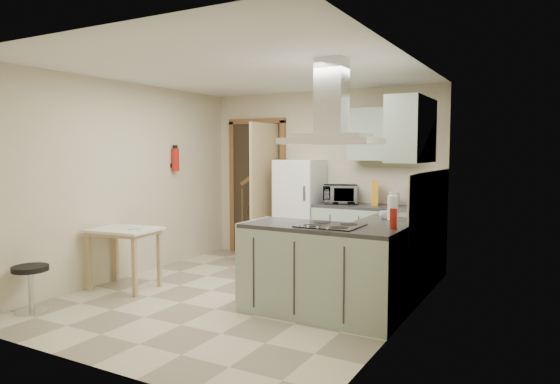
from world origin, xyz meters
The scene contains 28 objects.
floor centered at (0.00, 0.00, 0.00)m, with size 4.20×4.20×0.00m, color beige.
ceiling centered at (0.00, 0.00, 2.50)m, with size 4.20×4.20×0.00m, color silver.
back_wall centered at (0.00, 2.10, 1.25)m, with size 3.60×3.60×0.00m, color beige.
left_wall centered at (-1.80, 0.00, 1.25)m, with size 4.20×4.20×0.00m, color beige.
right_wall centered at (1.80, 0.00, 1.25)m, with size 4.20×4.20×0.00m, color beige.
doorway centered at (-1.10, 2.07, 1.05)m, with size 1.10×0.12×2.10m, color brown.
fridge centered at (-0.20, 1.80, 0.75)m, with size 0.60×0.60×1.50m, color white.
counter_back centered at (0.66, 1.80, 0.45)m, with size 1.08×0.60×0.90m, color #9EB2A0.
counter_right centered at (1.50, 1.12, 0.45)m, with size 0.60×1.95×0.90m, color #9EB2A0.
splashback centered at (0.96, 2.09, 1.15)m, with size 1.68×0.02×0.50m, color beige.
wall_cabinet_back centered at (0.95, 1.93, 1.85)m, with size 0.85×0.35×0.70m, color #9EB2A0.
wall_cabinet_right centered at (1.62, 0.85, 1.85)m, with size 0.35×0.90×0.70m, color #9EB2A0.
peninsula centered at (1.02, -0.18, 0.45)m, with size 1.55×0.65×0.90m, color #9EB2A0.
hob centered at (1.12, -0.18, 0.91)m, with size 0.58×0.50×0.01m, color black.
extractor_hood centered at (1.12, -0.18, 1.72)m, with size 0.90×0.55×0.10m, color silver.
sink centered at (1.50, 0.95, 0.91)m, with size 0.45×0.40×0.01m, color silver.
fire_extinguisher centered at (-1.74, 0.90, 1.50)m, with size 0.10×0.10×0.32m, color #B2140F.
drop_leaf_table centered at (-1.40, -0.42, 0.36)m, with size 0.77×0.58×0.72m, color tan.
bentwood_chair centered at (-0.94, 1.63, 0.39)m, with size 0.35×0.35×0.79m, color #542A1C.
stool centered at (-1.58, -1.50, 0.24)m, with size 0.35×0.35×0.47m, color black.
microwave centered at (0.41, 1.82, 1.03)m, with size 0.47×0.31×0.26m, color black.
kettle centered at (1.16, 1.85, 1.00)m, with size 0.14×0.14×0.21m, color silver.
cereal_box centered at (0.89, 1.86, 1.06)m, with size 0.08×0.21×0.32m, color orange.
soap_bottle centered at (1.70, 1.16, 1.01)m, with size 0.10×0.10×0.22m, color #A9AAB5.
paper_towel centered at (1.54, 0.49, 1.04)m, with size 0.11×0.11×0.27m, color silver.
cup centered at (1.45, 0.52, 0.95)m, with size 0.11×0.11×0.09m, color silver.
red_bottle centered at (1.71, -0.06, 1.00)m, with size 0.07×0.07×0.19m, color #A81B0E.
book centered at (-1.34, -0.40, 0.77)m, with size 0.16×0.22×0.10m, color maroon.
Camera 1 is at (3.02, -4.60, 1.62)m, focal length 32.00 mm.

